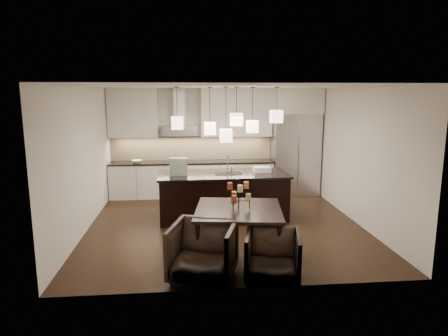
{
  "coord_description": "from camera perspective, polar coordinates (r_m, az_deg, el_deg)",
  "views": [
    {
      "loc": [
        -0.78,
        -7.84,
        2.67
      ],
      "look_at": [
        0.0,
        0.2,
        1.15
      ],
      "focal_mm": 32.0,
      "sensor_mm": 36.0,
      "label": 1
    }
  ],
  "objects": [
    {
      "name": "food_container",
      "position": [
        8.71,
        5.43,
        -0.19
      ],
      "size": [
        0.37,
        0.27,
        0.11
      ],
      "primitive_type": "cube",
      "rotation": [
        0.0,
        0.0,
        0.03
      ],
      "color": "silver",
      "rests_on": "island_top"
    },
    {
      "name": "countertop",
      "position": [
        10.42,
        -4.61,
        0.85
      ],
      "size": [
        4.21,
        0.66,
        0.04
      ],
      "primitive_type": "cube",
      "color": "black",
      "rests_on": "lower_cabinets"
    },
    {
      "name": "candle_e",
      "position": [
        6.44,
        0.85,
        -2.58
      ],
      "size": [
        0.09,
        0.09,
        0.11
      ],
      "primitive_type": "cylinder",
      "rotation": [
        0.0,
        0.0,
        -0.14
      ],
      "color": "#9B3521",
      "rests_on": "candelabra"
    },
    {
      "name": "pendant_b",
      "position": [
        8.67,
        -2.03,
        5.65
      ],
      "size": [
        0.24,
        0.24,
        0.26
      ],
      "primitive_type": "cube",
      "color": "#FFDFB6",
      "rests_on": "ceiling"
    },
    {
      "name": "armchair_right",
      "position": [
        5.91,
        6.98,
        -12.42
      ],
      "size": [
        0.93,
        0.95,
        0.72
      ],
      "primitive_type": "imported",
      "rotation": [
        0.0,
        0.0,
        -0.22
      ],
      "color": "black",
      "rests_on": "floor"
    },
    {
      "name": "pendant_a",
      "position": [
        8.37,
        -6.69,
        6.41
      ],
      "size": [
        0.24,
        0.24,
        0.26
      ],
      "primitive_type": "cube",
      "color": "#FFDFB6",
      "rests_on": "ceiling"
    },
    {
      "name": "upper_cab_right",
      "position": [
        10.5,
        1.77,
        7.96
      ],
      "size": [
        1.85,
        0.35,
        1.25
      ],
      "primitive_type": "cube",
      "color": "silver",
      "rests_on": "wall_back"
    },
    {
      "name": "candle_d",
      "position": [
        6.51,
        3.2,
        -2.45
      ],
      "size": [
        0.09,
        0.09,
        0.11
      ],
      "primitive_type": "cylinder",
      "rotation": [
        0.0,
        0.0,
        -0.14
      ],
      "color": "orange",
      "rests_on": "candelabra"
    },
    {
      "name": "island_top",
      "position": [
        8.51,
        -0.14,
        -0.91
      ],
      "size": [
        2.79,
        1.23,
        0.04
      ],
      "primitive_type": "cube",
      "rotation": [
        0.0,
        0.0,
        0.03
      ],
      "color": "black",
      "rests_on": "island_body"
    },
    {
      "name": "wall_front",
      "position": [
        5.29,
        3.09,
        -3.25
      ],
      "size": [
        5.5,
        0.02,
        2.8
      ],
      "primitive_type": "cube",
      "color": "silver",
      "rests_on": "ground"
    },
    {
      "name": "wall_back",
      "position": [
        10.7,
        -1.32,
        3.85
      ],
      "size": [
        5.5,
        0.02,
        2.8
      ],
      "primitive_type": "cube",
      "color": "silver",
      "rests_on": "ground"
    },
    {
      "name": "pendant_c",
      "position": [
        8.32,
        1.78,
        6.94
      ],
      "size": [
        0.24,
        0.24,
        0.26
      ],
      "primitive_type": "cube",
      "color": "#FFDFB6",
      "rests_on": "ceiling"
    },
    {
      "name": "lower_cabinets",
      "position": [
        10.51,
        -4.57,
        -1.62
      ],
      "size": [
        4.21,
        0.62,
        0.88
      ],
      "primitive_type": "cube",
      "color": "silver",
      "rests_on": "floor"
    },
    {
      "name": "dining_table",
      "position": [
        6.64,
        2.08,
        -9.23
      ],
      "size": [
        1.55,
        1.55,
        0.82
      ],
      "primitive_type": null,
      "rotation": [
        0.0,
        0.0,
        -0.14
      ],
      "color": "black",
      "rests_on": "floor"
    },
    {
      "name": "candle_a",
      "position": [
        6.46,
        3.48,
        -4.17
      ],
      "size": [
        0.09,
        0.09,
        0.11
      ],
      "primitive_type": "cylinder",
      "rotation": [
        0.0,
        0.0,
        -0.14
      ],
      "color": "#D6CF86",
      "rests_on": "candelabra"
    },
    {
      "name": "wall_left",
      "position": [
        8.18,
        -19.47,
        1.12
      ],
      "size": [
        0.02,
        5.5,
        2.8
      ],
      "primitive_type": "cube",
      "color": "silver",
      "rests_on": "ground"
    },
    {
      "name": "floor",
      "position": [
        8.32,
        0.13,
        -8.13
      ],
      "size": [
        5.5,
        5.5,
        0.02
      ],
      "primitive_type": "cube",
      "color": "black",
      "rests_on": "ground"
    },
    {
      "name": "fruit_bowl",
      "position": [
        10.44,
        -12.32,
        0.94
      ],
      "size": [
        0.33,
        0.33,
        0.06
      ],
      "primitive_type": "imported",
      "rotation": [
        0.0,
        0.0,
        0.32
      ],
      "color": "silver",
      "rests_on": "countertop"
    },
    {
      "name": "candelabra",
      "position": [
        6.45,
        2.12,
        -3.76
      ],
      "size": [
        0.45,
        0.45,
        0.48
      ],
      "primitive_type": null,
      "rotation": [
        0.0,
        0.0,
        -0.14
      ],
      "color": "black",
      "rests_on": "dining_table"
    },
    {
      "name": "upper_cab_left",
      "position": [
        10.5,
        -12.88,
        7.7
      ],
      "size": [
        1.25,
        0.35,
        1.25
      ],
      "primitive_type": "cube",
      "color": "silver",
      "rests_on": "wall_back"
    },
    {
      "name": "candle_b",
      "position": [
        6.59,
        1.45,
        -3.86
      ],
      "size": [
        0.09,
        0.09,
        0.11
      ],
      "primitive_type": "cylinder",
      "rotation": [
        0.0,
        0.0,
        -0.14
      ],
      "color": "orange",
      "rests_on": "candelabra"
    },
    {
      "name": "tote_bag",
      "position": [
        8.35,
        -6.55,
        0.21
      ],
      "size": [
        0.37,
        0.2,
        0.36
      ],
      "primitive_type": "cube",
      "rotation": [
        0.0,
        0.0,
        0.03
      ],
      "color": "#1C4E26",
      "rests_on": "island_top"
    },
    {
      "name": "hood_chimney",
      "position": [
        10.44,
        -6.41,
        8.68
      ],
      "size": [
        0.3,
        0.28,
        0.96
      ],
      "primitive_type": "cube",
      "color": "#B7B7BA",
      "rests_on": "hood_canopy"
    },
    {
      "name": "backsplash",
      "position": [
        10.67,
        -4.66,
        2.9
      ],
      "size": [
        4.21,
        0.02,
        0.63
      ],
      "primitive_type": "cube",
      "color": "beige",
      "rests_on": "countertop"
    },
    {
      "name": "pendant_e",
      "position": [
        8.58,
        7.49,
        7.31
      ],
      "size": [
        0.24,
        0.24,
        0.26
      ],
      "primitive_type": "cube",
      "color": "#FFDFB6",
      "rests_on": "ceiling"
    },
    {
      "name": "hood_canopy",
      "position": [
        10.36,
        -6.34,
        5.34
      ],
      "size": [
        0.9,
        0.52,
        0.24
      ],
      "primitive_type": "cube",
      "color": "#B7B7BA",
      "rests_on": "wall_back"
    },
    {
      "name": "faucet",
      "position": [
        8.59,
        0.48,
        0.71
      ],
      "size": [
        0.11,
        0.26,
        0.41
      ],
      "primitive_type": null,
      "rotation": [
        0.0,
        0.0,
        0.03
      ],
      "color": "silver",
      "rests_on": "island_top"
    },
    {
      "name": "wall_right",
      "position": [
        8.69,
        18.56,
        1.7
      ],
      "size": [
        0.02,
        5.5,
        2.8
      ],
      "primitive_type": "cube",
      "color": "silver",
      "rests_on": "ground"
    },
    {
      "name": "armchair_left",
      "position": [
        5.89,
        -3.0,
        -11.8
      ],
      "size": [
        1.12,
        1.14,
        0.84
      ],
      "primitive_type": "imported",
      "rotation": [
        0.0,
        0.0,
        -0.28
      ],
      "color": "black",
      "rests_on": "floor"
    },
    {
      "name": "candle_f",
      "position": [
        6.28,
        2.32,
        -2.94
      ],
      "size": [
        0.09,
        0.09,
        0.11
      ],
      "primitive_type": "cylinder",
      "rotation": [
        0.0,
        0.0,
        -0.14
      ],
      "color": "#D6CF86",
      "rests_on": "candelabra"
    },
    {
      "name": "refrigerator",
      "position": [
        10.74,
        10.09,
        1.95
      ],
      "size": [
        1.2,
        0.72,
        2.15
      ],
      "primitive_type": "cube",
      "color": "#B7B7BA",
      "rests_on": "floor"
    },
    {
      "name": "ceiling",
      "position": [
        7.88,
        0.14,
        11.68
      ],
      "size": [
        5.5,
        5.5,
        0.02
      ],
      "primitive_type": "cube",
      "color": "white",
      "rests_on": "wall_back"
    },
    {
      "name": "fridge_panel",
      "position": [
        10.62,
        10.34,
        9.44
      ],
      "size": [
        1.26,
        0.72,
        0.65
      ],
      "primitive_type": "cube",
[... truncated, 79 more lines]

